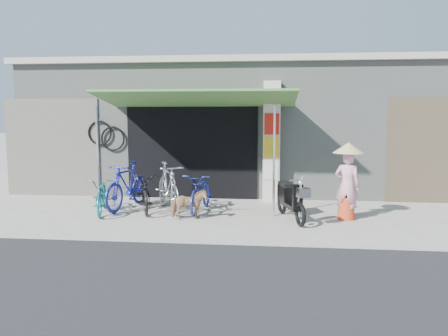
# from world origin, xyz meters

# --- Properties ---
(ground) EXTENTS (80.00, 80.00, 0.00)m
(ground) POSITION_xyz_m (0.00, 0.00, 0.00)
(ground) COLOR #A9A299
(ground) RESTS_ON ground
(road_strip) EXTENTS (80.00, 6.00, 0.01)m
(road_strip) POSITION_xyz_m (0.00, -4.50, 0.01)
(road_strip) COLOR #2B2B2D
(road_strip) RESTS_ON ground
(bicycle_shop) EXTENTS (12.30, 5.30, 3.66)m
(bicycle_shop) POSITION_xyz_m (-0.00, 5.09, 1.83)
(bicycle_shop) COLOR gray
(bicycle_shop) RESTS_ON ground
(shop_pillar) EXTENTS (0.42, 0.44, 3.00)m
(shop_pillar) POSITION_xyz_m (0.85, 2.45, 1.50)
(shop_pillar) COLOR beige
(shop_pillar) RESTS_ON ground
(awning) EXTENTS (4.60, 1.88, 2.72)m
(awning) POSITION_xyz_m (-0.90, 1.63, 2.51)
(awning) COLOR #3E6F32
(awning) RESTS_ON ground
(neighbour_right) EXTENTS (2.60, 0.06, 2.60)m
(neighbour_right) POSITION_xyz_m (5.00, 2.59, 1.30)
(neighbour_right) COLOR brown
(neighbour_right) RESTS_ON ground
(neighbour_left) EXTENTS (2.60, 0.06, 2.60)m
(neighbour_left) POSITION_xyz_m (-5.00, 2.59, 1.30)
(neighbour_left) COLOR #6B665B
(neighbour_left) RESTS_ON ground
(bike_teal) EXTENTS (0.93, 1.62, 0.81)m
(bike_teal) POSITION_xyz_m (-2.88, 0.64, 0.40)
(bike_teal) COLOR #1A7178
(bike_teal) RESTS_ON ground
(bike_blue) EXTENTS (0.90, 1.88, 1.09)m
(bike_blue) POSITION_xyz_m (-2.46, 1.13, 0.54)
(bike_blue) COLOR #22269C
(bike_blue) RESTS_ON ground
(bike_black) EXTENTS (1.10, 1.77, 0.88)m
(bike_black) POSITION_xyz_m (-1.99, 0.94, 0.44)
(bike_black) COLOR black
(bike_black) RESTS_ON ground
(bike_silver) EXTENTS (1.29, 1.87, 1.10)m
(bike_silver) POSITION_xyz_m (-1.48, 1.04, 0.55)
(bike_silver) COLOR #A8A8AC
(bike_silver) RESTS_ON ground
(bike_navy) EXTENTS (0.72, 1.73, 0.89)m
(bike_navy) POSITION_xyz_m (-0.72, 1.00, 0.44)
(bike_navy) COLOR navy
(bike_navy) RESTS_ON ground
(street_dog) EXTENTS (0.82, 0.54, 0.64)m
(street_dog) POSITION_xyz_m (-0.86, 0.23, 0.32)
(street_dog) COLOR #9B8052
(street_dog) RESTS_ON ground
(moped) EXTENTS (0.66, 1.61, 0.93)m
(moped) POSITION_xyz_m (1.24, 0.47, 0.42)
(moped) COLOR black
(moped) RESTS_ON ground
(nun) EXTENTS (0.64, 0.64, 1.61)m
(nun) POSITION_xyz_m (2.42, 0.61, 0.81)
(nun) COLOR pink
(nun) RESTS_ON ground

